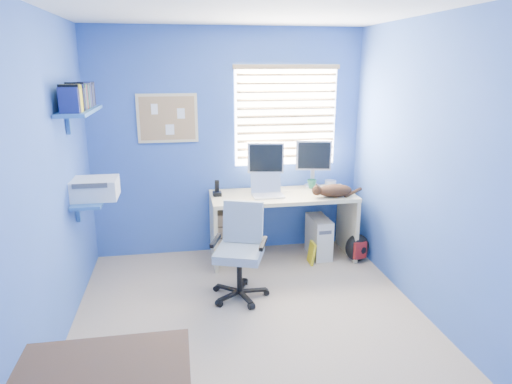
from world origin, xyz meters
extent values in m
cube|color=tan|center=(0.00, 0.00, 0.00)|extent=(3.00, 3.20, 0.00)
cube|color=white|center=(0.00, 0.00, 2.50)|extent=(3.00, 3.20, 0.00)
cube|color=#3559AB|center=(0.00, 1.60, 1.25)|extent=(3.00, 0.01, 2.50)
cube|color=#3559AB|center=(0.00, -1.60, 1.25)|extent=(3.00, 0.01, 2.50)
cube|color=#3559AB|center=(-1.50, 0.00, 1.25)|extent=(0.01, 3.20, 2.50)
cube|color=#3559AB|center=(1.50, 0.00, 1.25)|extent=(0.01, 3.20, 2.50)
cube|color=#D0BA85|center=(0.55, 1.26, 0.37)|extent=(1.57, 0.65, 0.74)
cube|color=silver|center=(0.37, 1.20, 0.85)|extent=(0.33, 0.26, 0.22)
cube|color=silver|center=(0.40, 1.46, 1.01)|extent=(0.42, 0.19, 0.54)
cube|color=silver|center=(0.96, 1.51, 1.01)|extent=(0.42, 0.20, 0.54)
cube|color=black|center=(-0.16, 1.32, 0.82)|extent=(0.09, 0.11, 0.17)
imported|color=#1B5B40|center=(0.93, 1.44, 0.79)|extent=(0.10, 0.09, 0.10)
cylinder|color=silver|center=(1.17, 1.49, 0.78)|extent=(0.13, 0.13, 0.07)
ellipsoid|color=black|center=(1.07, 1.07, 0.81)|extent=(0.38, 0.20, 0.13)
cube|color=beige|center=(0.97, 1.23, 0.23)|extent=(0.20, 0.45, 0.45)
cube|color=tan|center=(-0.02, 1.38, 0.27)|extent=(0.35, 0.28, 0.54)
cube|color=yellow|center=(0.83, 1.03, 0.12)|extent=(0.03, 0.17, 0.24)
ellipsoid|color=black|center=(1.35, 1.01, 0.16)|extent=(0.30, 0.26, 0.31)
cylinder|color=black|center=(-0.05, 0.42, 0.03)|extent=(0.64, 0.64, 0.06)
cylinder|color=black|center=(-0.05, 0.42, 0.23)|extent=(0.06, 0.06, 0.34)
cube|color=#9AA2B3|center=(-0.05, 0.42, 0.44)|extent=(0.53, 0.53, 0.08)
cube|color=#9AA2B3|center=(0.02, 0.61, 0.68)|extent=(0.37, 0.18, 0.39)
cube|color=white|center=(0.65, 1.59, 1.55)|extent=(1.15, 0.01, 1.10)
cube|color=tan|center=(0.65, 1.56, 1.55)|extent=(1.10, 0.03, 1.00)
cube|color=#D0BA85|center=(-0.65, 1.58, 1.55)|extent=(0.64, 0.02, 0.52)
cube|color=tan|center=(-0.65, 1.57, 1.55)|extent=(0.58, 0.01, 0.46)
cube|color=#3063A6|center=(-1.36, 0.75, 0.92)|extent=(0.26, 0.55, 0.03)
cube|color=silver|center=(-1.32, 0.75, 1.02)|extent=(0.42, 0.34, 0.18)
cube|color=#3063A6|center=(-1.37, 0.75, 1.72)|extent=(0.24, 0.90, 0.03)
cube|color=navy|center=(-1.38, 0.75, 1.84)|extent=(0.15, 0.80, 0.22)
camera|label=1|loc=(-0.55, -3.41, 2.10)|focal=32.00mm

